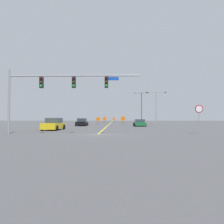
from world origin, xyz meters
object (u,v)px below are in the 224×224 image
object	(u,v)px
traffic_signal_assembly	(57,86)
car_green_far	(139,123)
street_lamp_mid_right	(142,105)
construction_sign_left_shoulder	(105,119)
car_yellow_distant	(54,124)
construction_sign_median_near	(98,119)
car_black_passing	(82,122)
stop_sign	(199,114)
construction_sign_right_lane	(123,119)
construction_sign_right_shoulder	(114,119)
street_lamp_near_right	(156,105)

from	to	relation	value
traffic_signal_assembly	car_green_far	distance (m)	21.82
street_lamp_mid_right	car_green_far	world-z (taller)	street_lamp_mid_right
construction_sign_left_shoulder	car_yellow_distant	bearing A→B (deg)	-98.44
construction_sign_median_near	car_black_passing	xyz separation A→B (m)	(-2.37, -9.14, -0.51)
stop_sign	construction_sign_right_lane	xyz separation A→B (m)	(-6.33, 26.84, -0.64)
construction_sign_median_near	street_lamp_mid_right	bearing A→B (deg)	49.47
construction_sign_left_shoulder	car_black_passing	world-z (taller)	construction_sign_left_shoulder
construction_sign_right_lane	car_yellow_distant	distance (m)	22.59
stop_sign	car_green_far	distance (m)	19.10
traffic_signal_assembly	construction_sign_left_shoulder	bearing A→B (deg)	86.50
construction_sign_median_near	construction_sign_right_shoulder	size ratio (longest dim) A/B	1.04
construction_sign_right_shoulder	construction_sign_left_shoulder	size ratio (longest dim) A/B	0.90
street_lamp_near_right	construction_sign_right_lane	world-z (taller)	street_lamp_near_right
construction_sign_median_near	construction_sign_right_lane	xyz separation A→B (m)	(6.02, -2.79, 0.12)
stop_sign	construction_sign_left_shoulder	distance (m)	39.99
stop_sign	construction_sign_left_shoulder	size ratio (longest dim) A/B	1.35
construction_sign_left_shoulder	construction_sign_median_near	bearing A→B (deg)	-97.13
car_green_far	car_yellow_distant	world-z (taller)	car_yellow_distant
traffic_signal_assembly	street_lamp_mid_right	bearing A→B (deg)	72.78
street_lamp_near_right	street_lamp_mid_right	bearing A→B (deg)	91.79
construction_sign_left_shoulder	car_yellow_distant	world-z (taller)	construction_sign_left_shoulder
stop_sign	car_yellow_distant	size ratio (longest dim) A/B	0.63
construction_sign_left_shoulder	car_green_far	world-z (taller)	construction_sign_left_shoulder
street_lamp_near_right	construction_sign_right_lane	xyz separation A→B (m)	(-7.11, 2.58, -3.12)
street_lamp_near_right	construction_sign_median_near	size ratio (longest dim) A/B	3.78
construction_sign_right_shoulder	construction_sign_right_lane	size ratio (longest dim) A/B	0.89
street_lamp_near_right	car_green_far	xyz separation A→B (m)	(-4.28, -5.54, -3.81)
construction_sign_median_near	construction_sign_left_shoulder	xyz separation A→B (m)	(1.09, 8.74, 0.10)
street_lamp_mid_right	car_black_passing	world-z (taller)	street_lamp_mid_right
stop_sign	construction_sign_right_lane	size ratio (longest dim) A/B	1.34
traffic_signal_assembly	construction_sign_right_shoulder	world-z (taller)	traffic_signal_assembly
construction_sign_right_shoulder	car_green_far	size ratio (longest dim) A/B	0.42
stop_sign	street_lamp_near_right	xyz separation A→B (m)	(0.78, 24.26, 2.48)
stop_sign	car_yellow_distant	distance (m)	17.28
construction_sign_median_near	car_black_passing	world-z (taller)	construction_sign_median_near
street_lamp_near_right	street_lamp_mid_right	size ratio (longest dim) A/B	0.76
street_lamp_mid_right	construction_sign_right_shoulder	distance (m)	10.47
street_lamp_near_right	construction_sign_right_lane	bearing A→B (deg)	160.05
car_green_far	street_lamp_near_right	bearing A→B (deg)	52.30
car_yellow_distant	stop_sign	bearing A→B (deg)	-21.92
stop_sign	traffic_signal_assembly	bearing A→B (deg)	-179.20
street_lamp_mid_right	traffic_signal_assembly	bearing A→B (deg)	-107.22
construction_sign_left_shoulder	car_green_far	distance (m)	21.13
street_lamp_mid_right	construction_sign_median_near	distance (m)	19.76
construction_sign_median_near	car_black_passing	distance (m)	9.46
street_lamp_mid_right	construction_sign_right_shoulder	world-z (taller)	street_lamp_mid_right
construction_sign_left_shoulder	car_yellow_distant	xyz separation A→B (m)	(-4.74, -31.94, -0.59)
street_lamp_mid_right	construction_sign_right_lane	distance (m)	19.09
street_lamp_near_right	car_black_passing	size ratio (longest dim) A/B	1.59
construction_sign_right_shoulder	construction_sign_left_shoulder	xyz separation A→B (m)	(-2.57, -9.18, 0.13)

